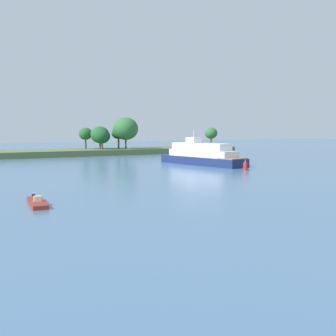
{
  "coord_description": "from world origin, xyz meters",
  "views": [
    {
      "loc": [
        -32.22,
        -14.02,
        6.94
      ],
      "look_at": [
        -3.2,
        38.93,
        1.2
      ],
      "focal_mm": 44.33,
      "sensor_mm": 36.0,
      "label": 1
    }
  ],
  "objects": [
    {
      "name": "channel_buoy_red",
      "position": [
        12.43,
        40.41,
        0.81
      ],
      "size": [
        0.7,
        0.7,
        1.9
      ],
      "color": "red",
      "rests_on": "ground"
    },
    {
      "name": "treeline_island",
      "position": [
        4.61,
        92.67,
        2.42
      ],
      "size": [
        79.26,
        14.38,
        9.99
      ],
      "color": "#566B3D",
      "rests_on": "ground"
    },
    {
      "name": "small_motorboat",
      "position": [
        -24.76,
        24.49,
        0.22
      ],
      "size": [
        1.78,
        5.94,
        0.89
      ],
      "color": "maroon",
      "rests_on": "ground"
    },
    {
      "name": "white_riverboat",
      "position": [
        11.94,
        52.92,
        1.81
      ],
      "size": [
        8.36,
        19.87,
        6.65
      ],
      "color": "navy",
      "rests_on": "ground"
    }
  ]
}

